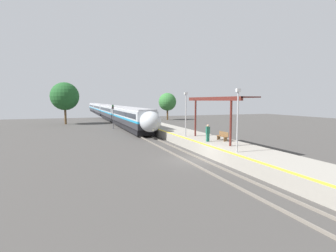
% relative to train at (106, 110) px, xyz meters
% --- Properties ---
extents(ground_plane, '(120.00, 120.00, 0.00)m').
position_rel_train_xyz_m(ground_plane, '(0.00, -58.33, -2.19)').
color(ground_plane, '#423F3D').
extents(rail_left, '(0.08, 90.00, 0.15)m').
position_rel_train_xyz_m(rail_left, '(-0.72, -58.33, -2.12)').
color(rail_left, slate).
rests_on(rail_left, ground_plane).
extents(rail_right, '(0.08, 90.00, 0.15)m').
position_rel_train_xyz_m(rail_right, '(0.72, -58.33, -2.12)').
color(rail_right, slate).
rests_on(rail_right, ground_plane).
extents(train, '(2.89, 94.55, 3.82)m').
position_rel_train_xyz_m(train, '(0.00, 0.00, 0.00)').
color(train, black).
rests_on(train, ground_plane).
extents(platform_right, '(4.29, 64.00, 1.03)m').
position_rel_train_xyz_m(platform_right, '(3.78, -58.33, -1.68)').
color(platform_right, gray).
rests_on(platform_right, ground_plane).
extents(platform_bench, '(0.44, 1.65, 0.89)m').
position_rel_train_xyz_m(platform_bench, '(4.63, -55.51, -0.70)').
color(platform_bench, brown).
rests_on(platform_bench, platform_right).
extents(person_waiting, '(0.36, 0.22, 1.67)m').
position_rel_train_xyz_m(person_waiting, '(2.90, -55.58, -0.31)').
color(person_waiting, '#1E604C').
rests_on(person_waiting, platform_right).
extents(railway_signal, '(0.28, 0.28, 4.24)m').
position_rel_train_xyz_m(railway_signal, '(-2.54, -31.21, 0.41)').
color(railway_signal, '#59595E').
rests_on(railway_signal, ground_plane).
extents(lamppost_near, '(0.36, 0.20, 4.89)m').
position_rel_train_xyz_m(lamppost_near, '(2.44, -61.02, 1.66)').
color(lamppost_near, '#9E9EA3').
rests_on(lamppost_near, platform_right).
extents(lamppost_mid, '(0.36, 0.20, 4.89)m').
position_rel_train_xyz_m(lamppost_mid, '(2.44, -51.36, 1.66)').
color(lamppost_mid, '#9E9EA3').
rests_on(lamppost_mid, platform_right).
extents(station_canopy, '(2.02, 9.92, 4.34)m').
position_rel_train_xyz_m(station_canopy, '(4.12, -55.02, 2.84)').
color(station_canopy, '#511E19').
rests_on(station_canopy, platform_right).
extents(background_tree_left, '(5.82, 5.82, 8.79)m').
position_rel_train_xyz_m(background_tree_left, '(-10.61, -18.89, 3.67)').
color(background_tree_left, brown).
rests_on(background_tree_left, ground_plane).
extents(background_tree_right, '(4.55, 4.55, 6.94)m').
position_rel_train_xyz_m(background_tree_right, '(13.89, -14.50, 2.46)').
color(background_tree_right, brown).
rests_on(background_tree_right, ground_plane).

